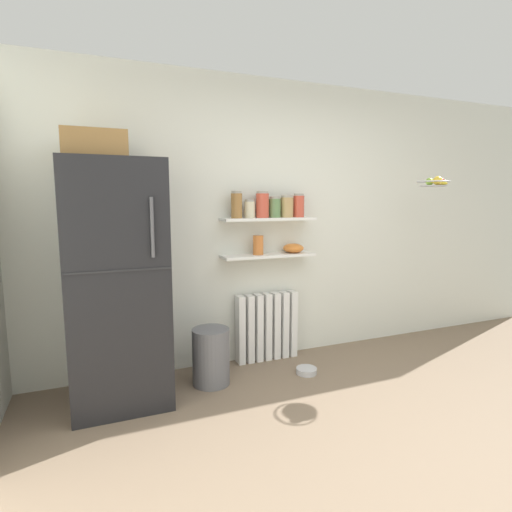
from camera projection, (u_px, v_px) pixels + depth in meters
ground_plane at (365, 437)px, 2.58m from camera, size 7.04×7.04×0.00m
back_wall at (268, 222)px, 3.82m from camera, size 7.04×0.10×2.60m
refrigerator at (116, 278)px, 2.97m from camera, size 0.69×0.75×1.97m
radiator at (267, 326)px, 3.81m from camera, size 0.60×0.12×0.64m
wall_shelf_lower at (268, 255)px, 3.69m from camera, size 0.88×0.22×0.02m
wall_shelf_upper at (269, 219)px, 3.64m from camera, size 0.88×0.22×0.02m
storage_jar_0 at (237, 205)px, 3.51m from camera, size 0.10×0.10×0.24m
storage_jar_1 at (250, 209)px, 3.56m from camera, size 0.09×0.09×0.16m
storage_jar_2 at (262, 205)px, 3.60m from camera, size 0.12×0.12×0.24m
storage_jar_3 at (275, 207)px, 3.65m from camera, size 0.11×0.11×0.19m
storage_jar_4 at (287, 207)px, 3.70m from camera, size 0.12×0.12×0.20m
storage_jar_5 at (299, 206)px, 3.74m from camera, size 0.10×0.10×0.22m
vase at (258, 245)px, 3.64m from camera, size 0.09×0.09×0.17m
shelf_bowl at (293, 248)px, 3.78m from camera, size 0.19×0.19×0.09m
trash_bin at (211, 356)px, 3.30m from camera, size 0.31×0.31×0.47m
pet_food_bowl at (306, 371)px, 3.52m from camera, size 0.18×0.18×0.05m
hanging_fruit_basket at (435, 182)px, 3.79m from camera, size 0.30×0.30×0.09m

